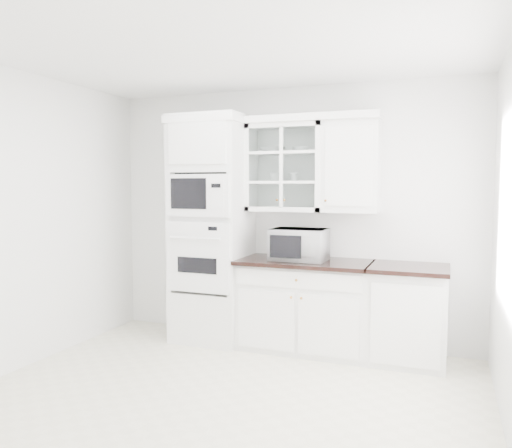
% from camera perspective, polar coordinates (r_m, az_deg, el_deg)
% --- Properties ---
extents(ground, '(4.00, 3.50, 0.01)m').
position_cam_1_polar(ground, '(4.08, -4.24, -19.59)').
color(ground, beige).
rests_on(ground, ground).
extents(room_shell, '(4.00, 3.50, 2.70)m').
position_cam_1_polar(room_shell, '(4.13, -1.81, 5.99)').
color(room_shell, white).
rests_on(room_shell, ground).
extents(oven_column, '(0.76, 0.68, 2.40)m').
position_cam_1_polar(oven_column, '(5.36, -5.08, -0.59)').
color(oven_column, white).
rests_on(oven_column, ground).
extents(base_cabinet_run, '(1.32, 0.67, 0.92)m').
position_cam_1_polar(base_cabinet_run, '(5.14, 5.63, -9.15)').
color(base_cabinet_run, white).
rests_on(base_cabinet_run, ground).
extents(extra_base_cabinet, '(0.72, 0.67, 0.92)m').
position_cam_1_polar(extra_base_cabinet, '(4.98, 16.97, -9.77)').
color(extra_base_cabinet, white).
rests_on(extra_base_cabinet, ground).
extents(upper_cabinet_glass, '(0.80, 0.33, 0.90)m').
position_cam_1_polar(upper_cabinet_glass, '(5.20, 3.48, 6.44)').
color(upper_cabinet_glass, white).
rests_on(upper_cabinet_glass, room_shell).
extents(upper_cabinet_solid, '(0.55, 0.33, 0.90)m').
position_cam_1_polar(upper_cabinet_solid, '(5.04, 10.86, 6.43)').
color(upper_cabinet_solid, white).
rests_on(upper_cabinet_solid, room_shell).
extents(crown_molding, '(2.14, 0.38, 0.07)m').
position_cam_1_polar(crown_molding, '(5.25, 2.31, 11.74)').
color(crown_molding, white).
rests_on(crown_molding, room_shell).
extents(countertop_microwave, '(0.55, 0.46, 0.32)m').
position_cam_1_polar(countertop_microwave, '(5.02, 5.00, -2.33)').
color(countertop_microwave, white).
rests_on(countertop_microwave, base_cabinet_run).
extents(bowl_a, '(0.28, 0.28, 0.06)m').
position_cam_1_polar(bowl_a, '(5.27, 1.91, 8.48)').
color(bowl_a, white).
rests_on(bowl_a, upper_cabinet_glass).
extents(bowl_b, '(0.20, 0.20, 0.05)m').
position_cam_1_polar(bowl_b, '(5.16, 5.11, 8.52)').
color(bowl_b, white).
rests_on(bowl_b, upper_cabinet_glass).
extents(cup_a, '(0.14, 0.14, 0.09)m').
position_cam_1_polar(cup_a, '(5.22, 2.27, 5.39)').
color(cup_a, white).
rests_on(cup_a, upper_cabinet_glass).
extents(cup_b, '(0.10, 0.10, 0.09)m').
position_cam_1_polar(cup_b, '(5.16, 4.33, 5.38)').
color(cup_b, white).
rests_on(cup_b, upper_cabinet_glass).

